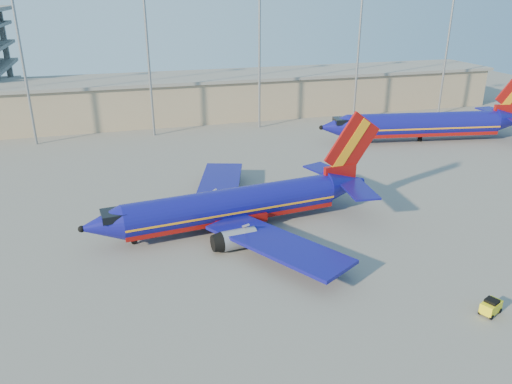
# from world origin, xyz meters

# --- Properties ---
(ground) EXTENTS (220.00, 220.00, 0.00)m
(ground) POSITION_xyz_m (0.00, 0.00, 0.00)
(ground) COLOR slate
(ground) RESTS_ON ground
(terminal_building) EXTENTS (122.00, 16.00, 8.50)m
(terminal_building) POSITION_xyz_m (10.00, 58.00, 4.32)
(terminal_building) COLOR gray
(terminal_building) RESTS_ON ground
(light_mast_row) EXTENTS (101.60, 1.60, 28.65)m
(light_mast_row) POSITION_xyz_m (5.00, 46.00, 17.55)
(light_mast_row) COLOR gray
(light_mast_row) RESTS_ON ground
(aircraft_main) EXTENTS (34.60, 33.13, 11.72)m
(aircraft_main) POSITION_xyz_m (0.31, 5.13, 2.50)
(aircraft_main) COLOR navy
(aircraft_main) RESTS_ON ground
(aircraft_second) EXTENTS (38.79, 15.28, 13.21)m
(aircraft_second) POSITION_xyz_m (40.19, 28.71, 3.03)
(aircraft_second) COLOR navy
(aircraft_second) RESTS_ON ground
(baggage_tug) EXTENTS (2.14, 1.76, 1.33)m
(baggage_tug) POSITION_xyz_m (15.71, -16.66, 0.69)
(baggage_tug) COLOR yellow
(baggage_tug) RESTS_ON ground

